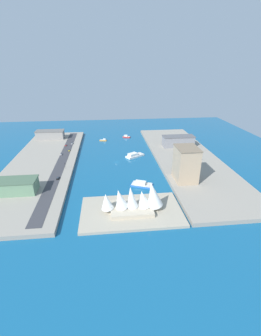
% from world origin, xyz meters
% --- Properties ---
extents(ground_plane, '(440.00, 440.00, 0.00)m').
position_xyz_m(ground_plane, '(0.00, 0.00, 0.00)').
color(ground_plane, '#145684').
extents(quay_west, '(70.00, 240.00, 3.35)m').
position_xyz_m(quay_west, '(-80.27, 0.00, 1.68)').
color(quay_west, gray).
rests_on(quay_west, ground_plane).
extents(quay_east, '(70.00, 240.00, 3.35)m').
position_xyz_m(quay_east, '(80.27, 0.00, 1.68)').
color(quay_east, gray).
rests_on(quay_east, ground_plane).
extents(peninsula_point, '(74.15, 44.59, 2.00)m').
position_xyz_m(peninsula_point, '(-6.19, 98.07, 1.00)').
color(peninsula_point, '#A89E89').
rests_on(peninsula_point, ground_plane).
extents(road_strip, '(10.53, 228.00, 0.15)m').
position_xyz_m(road_strip, '(59.60, 0.00, 3.43)').
color(road_strip, '#38383D').
rests_on(road_strip, quay_east).
extents(ferry_white_commuter, '(23.60, 19.24, 5.09)m').
position_xyz_m(ferry_white_commuter, '(-22.08, -14.17, 1.91)').
color(ferry_white_commuter, silver).
rests_on(ferry_white_commuter, ground_plane).
extents(water_taxi_orange, '(10.62, 4.59, 2.99)m').
position_xyz_m(water_taxi_orange, '(14.43, -81.66, 1.09)').
color(water_taxi_orange, orange).
rests_on(water_taxi_orange, ground_plane).
extents(catamaran_blue, '(20.75, 15.86, 3.96)m').
position_xyz_m(catamaran_blue, '(-19.85, 57.38, 1.42)').
color(catamaran_blue, blue).
rests_on(catamaran_blue, ground_plane).
extents(tugboat_red, '(12.24, 7.38, 4.03)m').
position_xyz_m(tugboat_red, '(-20.11, -93.96, 1.47)').
color(tugboat_red, red).
rests_on(tugboat_red, ground_plane).
extents(terminal_long_green, '(37.72, 17.53, 11.48)m').
position_xyz_m(terminal_long_green, '(87.46, 64.02, 9.12)').
color(terminal_long_green, slate).
rests_on(terminal_long_green, quay_east).
extents(apartment_midrise_tan, '(19.04, 24.08, 31.29)m').
position_xyz_m(apartment_midrise_tan, '(-59.97, 56.40, 19.03)').
color(apartment_midrise_tan, tan).
rests_on(apartment_midrise_tan, quay_west).
extents(warehouse_low_gray, '(40.50, 15.83, 13.73)m').
position_xyz_m(warehouse_low_gray, '(-81.76, -37.27, 10.25)').
color(warehouse_low_gray, gray).
rests_on(warehouse_low_gray, quay_west).
extents(carpark_squat_concrete, '(38.96, 16.46, 11.75)m').
position_xyz_m(carpark_squat_concrete, '(89.12, -89.69, 9.26)').
color(carpark_squat_concrete, gray).
rests_on(carpark_squat_concrete, quay_east).
extents(suv_black, '(2.09, 5.11, 1.54)m').
position_xyz_m(suv_black, '(56.30, 42.69, 4.27)').
color(suv_black, black).
rests_on(suv_black, road_strip).
extents(sedan_silver, '(1.97, 4.48, 1.45)m').
position_xyz_m(sedan_silver, '(63.44, -21.05, 4.22)').
color(sedan_silver, black).
rests_on(sedan_silver, road_strip).
extents(van_white, '(2.07, 4.68, 1.55)m').
position_xyz_m(van_white, '(55.87, -61.13, 4.26)').
color(van_white, black).
rests_on(van_white, road_strip).
extents(taxi_yellow_cab, '(2.01, 4.77, 1.40)m').
position_xyz_m(taxi_yellow_cab, '(56.09, -34.14, 4.20)').
color(taxi_yellow_cab, black).
rests_on(taxi_yellow_cab, road_strip).
extents(pickup_red, '(1.88, 4.42, 1.50)m').
position_xyz_m(pickup_red, '(63.00, -54.32, 4.24)').
color(pickup_red, black).
rests_on(pickup_red, road_strip).
extents(traffic_light_waterfront, '(0.36, 0.36, 6.50)m').
position_xyz_m(traffic_light_waterfront, '(52.83, 19.33, 7.69)').
color(traffic_light_waterfront, black).
rests_on(traffic_light_waterfront, quay_east).
extents(opera_landmark, '(46.32, 22.21, 23.49)m').
position_xyz_m(opera_landmark, '(-8.56, 98.07, 10.89)').
color(opera_landmark, '#BCAD93').
rests_on(opera_landmark, peninsula_point).
extents(park_tree_cluster, '(9.59, 10.84, 8.17)m').
position_xyz_m(park_tree_cluster, '(-85.37, 12.45, 8.78)').
color(park_tree_cluster, brown).
rests_on(park_tree_cluster, quay_west).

